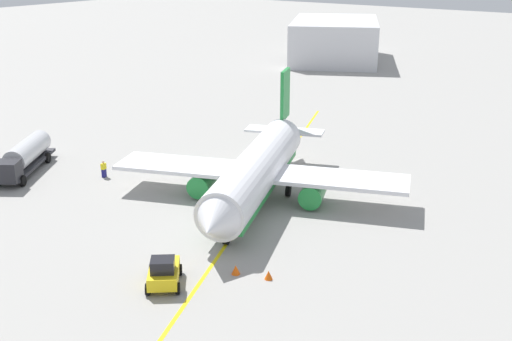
{
  "coord_description": "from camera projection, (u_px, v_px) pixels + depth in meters",
  "views": [
    {
      "loc": [
        43.59,
        31.14,
        21.89
      ],
      "look_at": [
        0.0,
        0.0,
        3.0
      ],
      "focal_mm": 44.16,
      "sensor_mm": 36.0,
      "label": 1
    }
  ],
  "objects": [
    {
      "name": "distant_hangar",
      "position": [
        334.0,
        40.0,
        129.81
      ],
      "size": [
        31.05,
        27.0,
        8.27
      ],
      "color": "silver",
      "rests_on": "ground"
    },
    {
      "name": "refueling_worker",
      "position": [
        104.0,
        169.0,
        63.7
      ],
      "size": [
        0.59,
        0.48,
        1.71
      ],
      "color": "navy",
      "rests_on": "ground"
    },
    {
      "name": "airplane",
      "position": [
        257.0,
        171.0,
        57.26
      ],
      "size": [
        28.13,
        27.1,
        10.0
      ],
      "color": "white",
      "rests_on": "ground"
    },
    {
      "name": "safety_cone_nose",
      "position": [
        236.0,
        270.0,
        44.75
      ],
      "size": [
        0.63,
        0.63,
        0.7
      ],
      "primitive_type": "cone",
      "color": "#F2590F",
      "rests_on": "ground"
    },
    {
      "name": "pushback_tug",
      "position": [
        164.0,
        272.0,
        43.05
      ],
      "size": [
        4.09,
        3.92,
        2.2
      ],
      "color": "yellow",
      "rests_on": "ground"
    },
    {
      "name": "ground_plane",
      "position": [
        256.0,
        201.0,
        57.8
      ],
      "size": [
        400.0,
        400.0,
        0.0
      ],
      "primitive_type": "plane",
      "color": "#9E9B96"
    },
    {
      "name": "fuel_tanker",
      "position": [
        24.0,
        156.0,
        64.79
      ],
      "size": [
        10.63,
        8.25,
        3.15
      ],
      "color": "#2D2D33",
      "rests_on": "ground"
    },
    {
      "name": "taxi_line_marking",
      "position": [
        256.0,
        201.0,
        57.8
      ],
      "size": [
        65.9,
        25.44,
        0.01
      ],
      "primitive_type": "cube",
      "rotation": [
        0.0,
        0.0,
        0.37
      ],
      "color": "yellow",
      "rests_on": "ground"
    },
    {
      "name": "safety_cone_wingtip",
      "position": [
        269.0,
        275.0,
        44.07
      ],
      "size": [
        0.59,
        0.59,
        0.65
      ],
      "primitive_type": "cone",
      "color": "#F2590F",
      "rests_on": "ground"
    }
  ]
}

